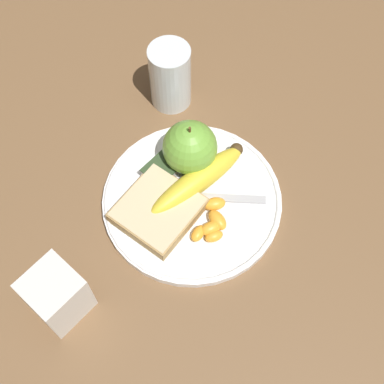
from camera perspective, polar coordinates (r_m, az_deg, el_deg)
The scene contains 15 objects.
ground_plane at distance 0.79m, azimuth 0.00°, elevation -1.11°, with size 3.00×3.00×0.00m, color brown.
plate at distance 0.78m, azimuth 0.00°, elevation -0.84°, with size 0.26×0.26×0.01m.
juice_glass at distance 0.85m, azimuth -2.33°, elevation 12.08°, with size 0.07×0.07×0.11m.
apple at distance 0.77m, azimuth -0.23°, elevation 4.78°, with size 0.08×0.08×0.09m.
banana at distance 0.77m, azimuth 0.72°, elevation 1.34°, with size 0.18×0.06×0.04m.
bread_slice at distance 0.76m, azimuth -3.62°, elevation -1.93°, with size 0.12×0.11×0.02m.
fork at distance 0.78m, azimuth 0.92°, elevation -0.53°, with size 0.12×0.14×0.00m.
jam_packet at distance 0.79m, azimuth -3.23°, elevation 2.27°, with size 0.05×0.04×0.02m.
orange_segment_0 at distance 0.74m, azimuth 2.36°, elevation -4.74°, with size 0.03×0.03×0.01m.
orange_segment_1 at distance 0.75m, azimuth 2.72°, elevation -3.00°, with size 0.03×0.04×0.02m.
orange_segment_2 at distance 0.76m, azimuth 2.42°, elevation -1.28°, with size 0.04×0.03×0.02m.
orange_segment_3 at distance 0.75m, azimuth 2.01°, elevation -3.88°, with size 0.04×0.03×0.02m.
orange_segment_4 at distance 0.75m, azimuth 0.66°, elevation -4.44°, with size 0.03×0.02×0.02m.
orange_segment_5 at distance 0.75m, azimuth -0.80°, elevation -3.03°, with size 0.03×0.03×0.02m.
condiment_caddy at distance 0.71m, azimuth -14.25°, elevation -10.59°, with size 0.07×0.07×0.08m.
Camera 1 is at (0.27, 0.24, 0.70)m, focal length 50.00 mm.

